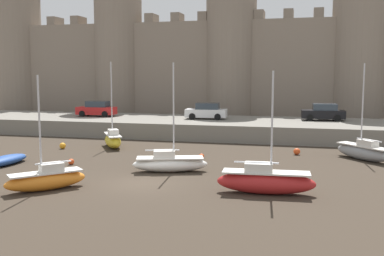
# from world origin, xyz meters

# --- Properties ---
(ground_plane) EXTENTS (160.00, 160.00, 0.00)m
(ground_plane) POSITION_xyz_m (0.00, 0.00, 0.00)
(ground_plane) COLOR #382D23
(quay_road) EXTENTS (70.46, 10.00, 1.53)m
(quay_road) POSITION_xyz_m (0.00, 20.47, 0.76)
(quay_road) COLOR slate
(quay_road) RESTS_ON ground
(castle) EXTENTS (65.22, 6.75, 20.60)m
(castle) POSITION_xyz_m (-0.00, 31.47, 7.89)
(castle) COLOR gray
(castle) RESTS_ON ground
(sailboat_near_channel_right) EXTENTS (3.15, 4.05, 7.04)m
(sailboat_near_channel_right) POSITION_xyz_m (-6.53, 10.95, 0.66)
(sailboat_near_channel_right) COLOR yellow
(sailboat_near_channel_right) RESTS_ON ground
(sailboat_midflat_centre) EXTENTS (3.99, 4.32, 6.80)m
(sailboat_midflat_centre) POSITION_xyz_m (12.92, 10.25, 0.62)
(sailboat_midflat_centre) COLOR gray
(sailboat_midflat_centre) RESTS_ON ground
(sailboat_foreground_right) EXTENTS (4.89, 2.74, 6.76)m
(sailboat_foreground_right) POSITION_xyz_m (0.69, 3.25, 0.56)
(sailboat_foreground_right) COLOR silver
(sailboat_foreground_right) RESTS_ON ground
(sailboat_midflat_right) EXTENTS (5.07, 1.62, 6.24)m
(sailboat_midflat_right) POSITION_xyz_m (6.92, -0.51, 0.67)
(sailboat_midflat_right) COLOR red
(sailboat_midflat_right) RESTS_ON ground
(sailboat_midflat_left) EXTENTS (3.75, 3.86, 6.03)m
(sailboat_midflat_left) POSITION_xyz_m (-4.33, -2.53, 0.59)
(sailboat_midflat_left) COLOR orange
(sailboat_midflat_left) RESTS_ON ground
(rowboat_near_channel_left) EXTENTS (1.74, 4.01, 0.64)m
(rowboat_near_channel_left) POSITION_xyz_m (-10.59, 2.55, 0.34)
(rowboat_near_channel_left) COLOR #234793
(rowboat_near_channel_left) RESTS_ON ground
(mooring_buoy_near_channel) EXTENTS (0.51, 0.51, 0.51)m
(mooring_buoy_near_channel) POSITION_xyz_m (8.31, 11.17, 0.25)
(mooring_buoy_near_channel) COLOR #E04C1E
(mooring_buoy_near_channel) RESTS_ON ground
(mooring_buoy_mid_mud) EXTENTS (0.50, 0.50, 0.50)m
(mooring_buoy_mid_mud) POSITION_xyz_m (-10.22, 9.33, 0.25)
(mooring_buoy_mid_mud) COLOR orange
(mooring_buoy_mid_mud) RESTS_ON ground
(mooring_buoy_near_shore) EXTENTS (0.40, 0.40, 0.40)m
(mooring_buoy_near_shore) POSITION_xyz_m (-6.37, 3.74, 0.20)
(mooring_buoy_near_shore) COLOR #E04C1E
(mooring_buoy_near_shore) RESTS_ON ground
(mooring_buoy_off_centre) EXTENTS (0.40, 0.40, 0.40)m
(mooring_buoy_off_centre) POSITION_xyz_m (1.71, 7.77, 0.20)
(mooring_buoy_off_centre) COLOR #E04C1E
(mooring_buoy_off_centre) RESTS_ON ground
(car_quay_east) EXTENTS (4.19, 2.06, 1.62)m
(car_quay_east) POSITION_xyz_m (10.62, 22.40, 2.31)
(car_quay_east) COLOR black
(car_quay_east) RESTS_ON quay_road
(car_quay_centre_west) EXTENTS (4.19, 2.06, 1.62)m
(car_quay_centre_west) POSITION_xyz_m (-0.75, 20.90, 2.31)
(car_quay_centre_west) COLOR silver
(car_quay_centre_west) RESTS_ON quay_road
(car_quay_west) EXTENTS (4.19, 2.06, 1.62)m
(car_quay_west) POSITION_xyz_m (-12.82, 21.02, 2.31)
(car_quay_west) COLOR red
(car_quay_west) RESTS_ON quay_road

